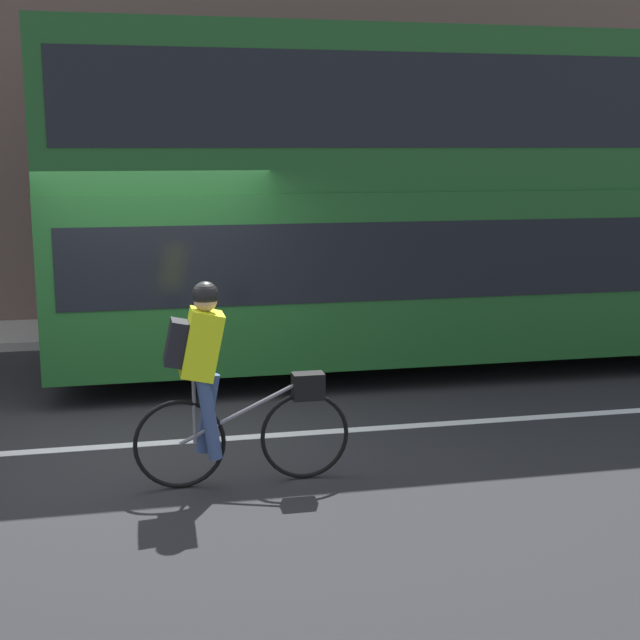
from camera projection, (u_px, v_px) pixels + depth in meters
name	position (u px, v px, depth m)	size (l,w,h in m)	color
ground_plane	(162.00, 443.00, 8.39)	(80.00, 80.00, 0.00)	#232326
road_center_line	(162.00, 443.00, 8.38)	(50.00, 0.14, 0.01)	silver
sidewalk_curb	(148.00, 329.00, 13.28)	(60.00, 1.69, 0.12)	#A8A399
building_facade	(136.00, 41.00, 13.42)	(60.00, 0.30, 8.61)	brown
bus	(433.00, 190.00, 10.94)	(9.25, 2.43, 4.03)	black
cyclist_on_bike	(220.00, 378.00, 7.18)	(1.78, 0.32, 1.70)	black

